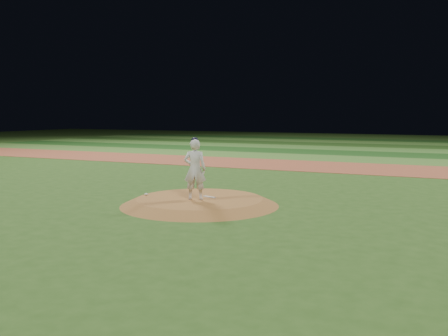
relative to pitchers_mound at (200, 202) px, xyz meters
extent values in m
plane|color=#2C531A|center=(0.00, 0.00, -0.12)|extent=(120.00, 120.00, 0.00)
cube|color=#994B2F|center=(0.00, 14.00, -0.12)|extent=(70.00, 6.00, 0.02)
cube|color=#427229|center=(0.00, 19.50, -0.12)|extent=(70.00, 5.00, 0.02)
cube|color=#1A4717|center=(0.00, 24.50, -0.12)|extent=(70.00, 5.00, 0.02)
cube|color=#3F762A|center=(0.00, 29.50, -0.12)|extent=(70.00, 5.00, 0.02)
cube|color=#204516|center=(0.00, 34.50, -0.12)|extent=(70.00, 5.00, 0.02)
cube|color=#3D6F28|center=(0.00, 39.50, -0.12)|extent=(70.00, 5.00, 0.02)
cube|color=#1B4516|center=(0.00, 44.50, -0.12)|extent=(70.00, 5.00, 0.02)
cone|color=#9B6430|center=(0.00, 0.00, 0.00)|extent=(5.50, 5.50, 0.25)
cube|color=silver|center=(0.24, 0.29, 0.14)|extent=(0.54, 0.29, 0.03)
ellipsoid|color=silver|center=(-2.02, -0.31, 0.16)|extent=(0.13, 0.13, 0.07)
imported|color=silver|center=(0.00, -0.34, 1.16)|extent=(0.88, 0.71, 2.08)
ellipsoid|color=black|center=(0.00, -0.34, 2.18)|extent=(0.22, 0.22, 0.15)
camera|label=1|loc=(8.04, -15.15, 3.11)|focal=40.00mm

